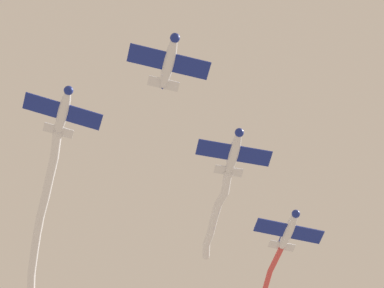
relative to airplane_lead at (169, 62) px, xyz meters
name	(u,v)px	position (x,y,z in m)	size (l,w,h in m)	color
airplane_lead	(169,62)	(0.00, 0.00, 0.00)	(6.13, 7.40, 1.95)	silver
airplane_left_wing	(234,153)	(11.49, -2.79, 0.00)	(5.99, 7.54, 1.95)	silver
smoke_trail_left_wing	(215,219)	(20.06, 1.99, 1.35)	(13.34, 7.37, 4.01)	white
airplane_right_wing	(63,111)	(1.58, 11.71, 0.30)	(6.30, 7.16, 1.95)	silver
smoke_trail_right_wing	(40,227)	(13.86, 20.44, 0.19)	(21.42, 14.40, 2.18)	white
airplane_slot	(289,230)	(22.98, -5.59, -0.30)	(6.11, 7.42, 1.95)	silver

